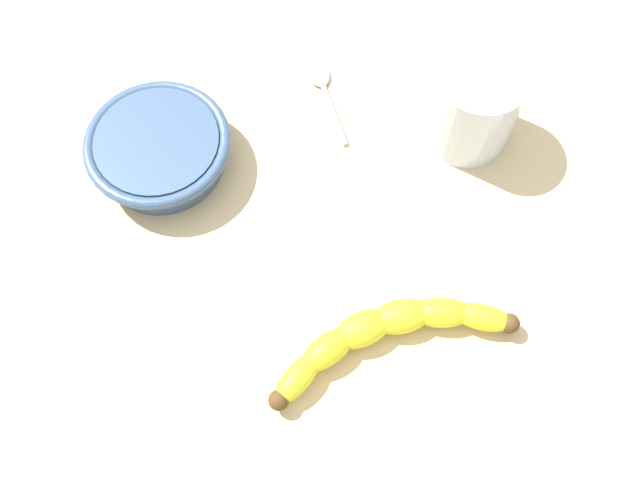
{
  "coord_description": "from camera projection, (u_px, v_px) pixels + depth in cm",
  "views": [
    {
      "loc": [
        -13.03,
        -18.9,
        66.24
      ],
      "look_at": [
        -3.96,
        6.7,
        5.0
      ],
      "focal_mm": 39.67,
      "sensor_mm": 36.0,
      "label": 1
    }
  ],
  "objects": [
    {
      "name": "wooden_tabletop",
      "position": [
        382.0,
        302.0,
        0.68
      ],
      "size": [
        120.0,
        120.0,
        3.0
      ],
      "primitive_type": "cube",
      "color": "#D5B782",
      "rests_on": "ground"
    },
    {
      "name": "banana",
      "position": [
        386.0,
        333.0,
        0.64
      ],
      "size": [
        23.79,
        6.99,
        3.18
      ],
      "rotation": [
        0.0,
        0.0,
        3.12
      ],
      "color": "yellow",
      "rests_on": "wooden_tabletop"
    },
    {
      "name": "smoothie_glass",
      "position": [
        473.0,
        105.0,
        0.7
      ],
      "size": [
        8.94,
        8.94,
        9.61
      ],
      "color": "silver",
      "rests_on": "wooden_tabletop"
    },
    {
      "name": "ceramic_bowl",
      "position": [
        159.0,
        149.0,
        0.7
      ],
      "size": [
        14.6,
        14.6,
        4.3
      ],
      "color": "#3D5675",
      "rests_on": "wooden_tabletop"
    },
    {
      "name": "teaspoon",
      "position": [
        320.0,
        78.0,
        0.77
      ],
      "size": [
        2.52,
        11.24,
        0.8
      ],
      "rotation": [
        0.0,
        0.0,
        1.54
      ],
      "color": "silver",
      "rests_on": "wooden_tabletop"
    }
  ]
}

